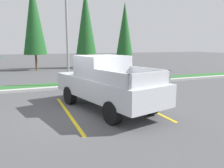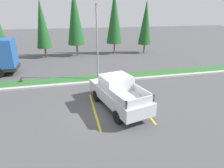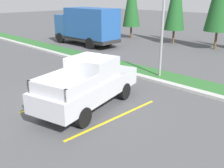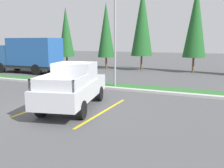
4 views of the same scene
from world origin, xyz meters
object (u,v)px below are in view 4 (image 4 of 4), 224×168
at_px(street_light, 114,31).
at_px(cypress_tree_center, 142,21).
at_px(cargo_truck_distant, 29,54).
at_px(cypress_tree_leftmost, 66,32).
at_px(pickup_truck_main, 74,86).
at_px(cypress_tree_left_inner, 106,30).
at_px(cypress_tree_right_inner, 196,21).

bearing_deg(street_light, cypress_tree_center, 97.12).
distance_m(street_light, cypress_tree_center, 10.42).
xyz_separation_m(cargo_truck_distant, street_light, (10.69, -3.62, 1.93)).
bearing_deg(cargo_truck_distant, cypress_tree_leftmost, 88.25).
relative_size(pickup_truck_main, cypress_tree_left_inner, 0.75).
height_order(cypress_tree_center, cypress_tree_right_inner, cypress_tree_center).
height_order(cypress_tree_leftmost, cypress_tree_right_inner, cypress_tree_right_inner).
bearing_deg(pickup_truck_main, cargo_truck_distant, 140.62).
distance_m(street_light, cypress_tree_left_inner, 11.45).
xyz_separation_m(cypress_tree_leftmost, cypress_tree_left_inner, (5.09, 0.40, 0.14)).
bearing_deg(pickup_truck_main, street_light, 93.89).
distance_m(cypress_tree_leftmost, cypress_tree_center, 9.29).
relative_size(cypress_tree_leftmost, cypress_tree_center, 0.81).
xyz_separation_m(cypress_tree_leftmost, cypress_tree_center, (9.23, 0.58, 0.97)).
bearing_deg(cypress_tree_leftmost, cypress_tree_left_inner, 4.50).
relative_size(cargo_truck_distant, cypress_tree_leftmost, 0.97).
distance_m(pickup_truck_main, cypress_tree_center, 16.32).
relative_size(cypress_tree_leftmost, cypress_tree_left_inner, 0.97).
relative_size(pickup_truck_main, cypress_tree_right_inner, 0.65).
distance_m(cargo_truck_distant, cypress_tree_center, 11.98).
distance_m(pickup_truck_main, cypress_tree_leftmost, 18.90).
height_order(pickup_truck_main, cypress_tree_leftmost, cypress_tree_leftmost).
bearing_deg(street_light, cypress_tree_leftmost, 137.37).
xyz_separation_m(cypress_tree_left_inner, cypress_tree_center, (4.13, 0.18, 0.82)).
relative_size(cargo_truck_distant, cypress_tree_left_inner, 0.94).
bearing_deg(street_light, cypress_tree_right_inner, 68.86).
relative_size(cypress_tree_left_inner, cypress_tree_center, 0.84).
distance_m(cargo_truck_distant, cypress_tree_right_inner, 16.54).
bearing_deg(cypress_tree_left_inner, cypress_tree_leftmost, -175.50).
distance_m(street_light, cypress_tree_leftmost, 14.28).
xyz_separation_m(pickup_truck_main, cypress_tree_leftmost, (-10.88, 15.13, 3.14)).
relative_size(pickup_truck_main, cypress_tree_center, 0.63).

